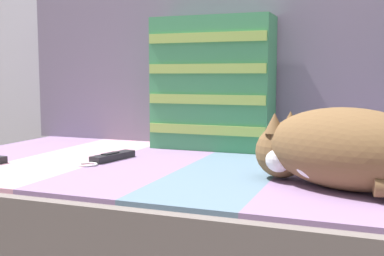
{
  "coord_description": "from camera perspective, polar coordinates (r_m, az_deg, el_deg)",
  "views": [
    {
      "loc": [
        0.21,
        -1.09,
        0.61
      ],
      "look_at": [
        -0.21,
        0.01,
        0.48
      ],
      "focal_mm": 45.0,
      "sensor_mm": 36.0,
      "label": 1
    }
  ],
  "objects": [
    {
      "name": "game_remote_near",
      "position": [
        1.33,
        -9.57,
        -3.43
      ],
      "size": [
        0.08,
        0.2,
        0.02
      ],
      "color": "black",
      "rests_on": "couch"
    },
    {
      "name": "couch",
      "position": [
        1.27,
        10.55,
        -13.22
      ],
      "size": [
        2.0,
        0.92,
        0.38
      ],
      "color": "brown",
      "rests_on": "ground_plane"
    },
    {
      "name": "throw_pillow_striped",
      "position": [
        1.5,
        2.44,
        5.27
      ],
      "size": [
        0.37,
        0.14,
        0.41
      ],
      "color": "#3D8956",
      "rests_on": "couch"
    },
    {
      "name": "sofa_backrest",
      "position": [
        1.59,
        13.42,
        7.77
      ],
      "size": [
        1.96,
        0.14,
        0.55
      ],
      "color": "slate",
      "rests_on": "couch"
    },
    {
      "name": "sleeping_cat",
      "position": [
        1.02,
        16.75,
        -2.49
      ],
      "size": [
        0.41,
        0.3,
        0.17
      ],
      "color": "brown",
      "rests_on": "couch"
    }
  ]
}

